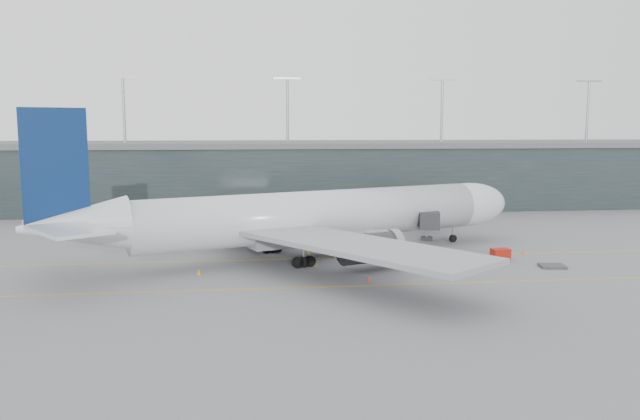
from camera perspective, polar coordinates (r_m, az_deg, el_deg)
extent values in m
plane|color=slate|center=(92.60, -4.11, -4.01)|extent=(320.00, 320.00, 0.00)
cube|color=gold|center=(88.68, -3.99, -4.52)|extent=(160.00, 0.25, 0.02)
cube|color=gold|center=(73.13, -3.41, -7.14)|extent=(160.00, 0.25, 0.02)
cube|color=gold|center=(112.53, -2.01, -1.93)|extent=(0.25, 60.00, 0.02)
cube|color=#1E2829|center=(149.14, -5.12, 3.09)|extent=(240.00, 35.00, 14.00)
cube|color=#535557|center=(148.74, -5.15, 6.01)|extent=(240.00, 36.00, 1.20)
cylinder|color=#9E9EA3|center=(141.13, -17.49, 8.62)|extent=(0.60, 0.60, 14.00)
cylinder|color=#9E9EA3|center=(138.96, -2.99, 8.97)|extent=(0.60, 0.60, 14.00)
cylinder|color=#9E9EA3|center=(145.44, 11.07, 8.78)|extent=(0.60, 0.60, 14.00)
cylinder|color=#9E9EA3|center=(159.52, 23.27, 8.19)|extent=(0.60, 0.60, 14.00)
cylinder|color=silver|center=(89.30, -0.39, -0.49)|extent=(51.51, 25.09, 7.06)
ellipsoid|color=silver|center=(104.80, 13.35, 0.50)|extent=(16.37, 11.84, 7.06)
cone|color=silver|center=(80.09, -21.59, -1.38)|extent=(14.11, 10.76, 6.78)
cube|color=gray|center=(89.22, -1.04, -2.28)|extent=(19.06, 11.76, 2.28)
cube|color=black|center=(107.53, 15.12, 1.23)|extent=(3.55, 4.08, 0.91)
cube|color=gray|center=(72.59, 3.52, -3.29)|extent=(27.94, 32.61, 0.63)
cylinder|color=#323236|center=(81.60, 4.49, -3.47)|extent=(8.87, 6.54, 3.99)
cube|color=gray|center=(104.11, -6.47, -0.02)|extent=(12.90, 33.75, 0.63)
cylinder|color=#323236|center=(100.36, -2.02, -1.38)|extent=(8.87, 6.54, 3.99)
cube|color=#092151|center=(79.21, -23.07, 3.67)|extent=(7.13, 3.15, 13.67)
cube|color=silver|center=(73.73, -21.99, -1.69)|extent=(11.07, 11.98, 0.40)
cube|color=silver|center=(86.10, -22.78, -0.47)|extent=(7.25, 10.82, 0.40)
cylinder|color=black|center=(103.78, 12.06, -2.55)|extent=(1.33, 0.87, 1.25)
cylinder|color=#9E9EA3|center=(103.63, 12.08, -2.09)|extent=(0.34, 0.34, 2.96)
cylinder|color=black|center=(83.42, -1.48, -4.77)|extent=(1.59, 1.06, 1.48)
cylinder|color=black|center=(93.19, -4.41, -3.48)|extent=(1.59, 1.06, 1.48)
cube|color=#28282D|center=(95.73, 9.98, -0.91)|extent=(3.68, 3.95, 2.59)
cube|color=#28282D|center=(103.34, 9.79, -0.29)|extent=(5.16, 12.25, 2.32)
cube|color=#28282D|center=(115.27, 9.55, 0.52)|extent=(5.38, 12.31, 2.41)
cube|color=#28282D|center=(127.23, 9.35, 1.18)|extent=(5.61, 12.36, 2.50)
cylinder|color=#9E9EA3|center=(104.40, 9.74, -1.80)|extent=(0.46, 0.46, 3.52)
cube|color=#323236|center=(104.64, 9.73, -2.58)|extent=(2.13, 1.80, 0.65)
cylinder|color=#28282D|center=(134.65, 5.09, 1.60)|extent=(3.71, 3.71, 2.78)
cylinder|color=#28282D|center=(134.99, 5.07, 0.35)|extent=(1.67, 1.67, 3.34)
cube|color=#9D160B|center=(91.09, 16.17, -3.87)|extent=(2.69, 1.92, 1.47)
cylinder|color=black|center=(90.30, 15.83, -4.44)|extent=(0.47, 0.23, 0.45)
cylinder|color=black|center=(91.22, 16.82, -4.35)|extent=(0.47, 0.23, 0.45)
cylinder|color=black|center=(91.26, 15.48, -4.30)|extent=(0.47, 0.23, 0.45)
cylinder|color=black|center=(92.17, 16.46, -4.22)|extent=(0.47, 0.23, 0.45)
cube|color=#37363B|center=(89.06, 20.47, -4.82)|extent=(3.58, 3.04, 0.32)
cube|color=#323236|center=(103.30, -7.14, -2.76)|extent=(2.29, 2.01, 0.20)
cube|color=#A6ABB2|center=(103.15, -7.15, -2.28)|extent=(1.88, 1.81, 1.47)
cube|color=navy|center=(103.02, -7.16, -1.86)|extent=(1.94, 1.87, 0.08)
cube|color=#323236|center=(104.84, -5.75, -2.60)|extent=(1.89, 1.57, 0.18)
cube|color=#B2B7BE|center=(104.71, -5.75, -2.17)|extent=(1.53, 1.45, 1.32)
cube|color=navy|center=(104.59, -5.76, -1.80)|extent=(1.58, 1.50, 0.07)
cube|color=#323236|center=(102.70, -4.34, -2.79)|extent=(2.21, 1.98, 0.18)
cube|color=silver|center=(102.55, -4.34, -2.34)|extent=(1.83, 1.77, 1.38)
cube|color=navy|center=(102.43, -4.35, -1.94)|extent=(1.89, 1.83, 0.07)
cone|color=orange|center=(96.57, 18.09, -3.65)|extent=(0.50, 0.50, 0.79)
cone|color=red|center=(76.57, 4.48, -6.23)|extent=(0.42, 0.42, 0.66)
cone|color=#EB430D|center=(104.87, -0.01, -2.41)|extent=(0.49, 0.49, 0.77)
cone|color=orange|center=(80.83, -11.01, -5.55)|extent=(0.51, 0.51, 0.80)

